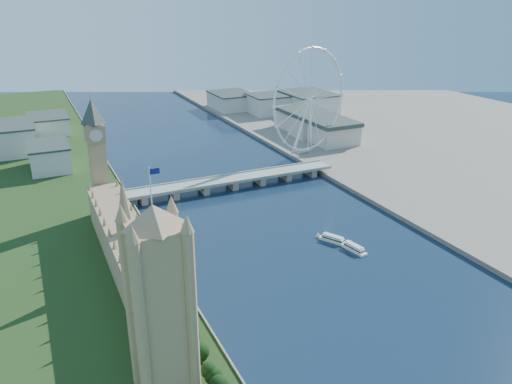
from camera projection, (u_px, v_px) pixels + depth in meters
ground at (464, 383)px, 246.31m from camera, size 2000.00×2000.00×0.00m
tree_row at (214, 372)px, 240.55m from camera, size 9.23×169.23×21.78m
victoria_tower at (160, 297)px, 219.58m from camera, size 28.16×28.16×112.00m
parliament_range at (129, 253)px, 332.48m from camera, size 24.00×200.00×70.00m
big_ben at (96, 143)px, 406.00m from camera, size 20.02×20.02×110.00m
westminster_bridge at (232, 181)px, 496.90m from camera, size 220.00×22.00×9.50m
london_eye at (310, 101)px, 568.41m from camera, size 113.60×39.12×124.30m
county_hall at (314, 137)px, 677.94m from camera, size 54.00×144.00×35.00m
city_skyline at (189, 115)px, 727.93m from camera, size 505.00×280.00×32.00m
tour_boat_near at (333, 242)px, 388.66m from camera, size 18.06×25.73×5.65m
tour_boat_far at (354, 251)px, 374.77m from camera, size 10.65×26.11×5.57m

